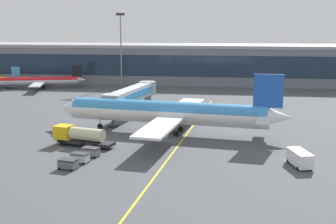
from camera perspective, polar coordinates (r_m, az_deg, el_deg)
The scene contains 12 objects.
ground_plane at distance 77.67m, azimuth 0.05°, elevation -3.75°, with size 700.00×700.00×0.00m, color #47494F.
apron_lead_in_line at distance 79.31m, azimuth 2.05°, elevation -3.44°, with size 0.30×80.00×0.01m, color yellow.
terminal_building at distance 153.94m, azimuth 1.54°, elevation 6.33°, with size 167.35×20.29×13.35m.
main_airliner at distance 81.98m, azimuth 0.01°, elevation -0.06°, with size 45.33×36.14×11.77m.
jet_bridge at distance 97.09m, azimuth -4.58°, elevation 2.31°, with size 7.39×23.48×6.71m.
fuel_tanker at distance 75.60m, azimuth -11.40°, elevation -3.04°, with size 11.08×5.03×3.25m.
crew_van at distance 66.47m, azimuth 16.76°, elevation -5.70°, with size 3.37×5.38×2.30m.
baggage_cart_0 at distance 64.20m, azimuth -12.90°, elevation -6.61°, with size 2.92×2.10×1.48m.
baggage_cart_1 at distance 66.77m, azimuth -11.41°, elevation -5.84°, with size 2.92×2.10×1.48m.
baggage_cart_2 at distance 69.39m, azimuth -10.03°, elevation -5.12°, with size 2.92×2.10×1.48m.
commuter_jet_near at distance 145.68m, azimuth -16.59°, elevation 3.92°, with size 29.97×24.23×7.25m.
apron_light_mast_1 at distance 144.83m, azimuth -6.16°, elevation 8.80°, with size 2.80×0.50×23.77m.
Camera 1 is at (10.09, -74.28, 20.33)m, focal length 46.77 mm.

